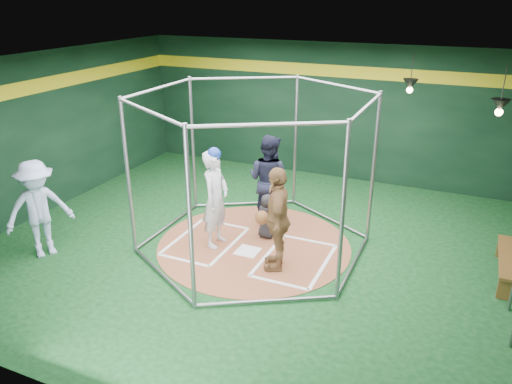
% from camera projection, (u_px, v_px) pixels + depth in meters
% --- Properties ---
extents(room_shell, '(10.10, 9.10, 3.53)m').
position_uv_depth(room_shell, '(254.00, 161.00, 9.21)').
color(room_shell, '#0B3313').
rests_on(room_shell, ground).
extents(clay_disc, '(3.80, 3.80, 0.01)m').
position_uv_depth(clay_disc, '(254.00, 245.00, 9.86)').
color(clay_disc, '#975437').
rests_on(clay_disc, ground).
extents(home_plate, '(0.43, 0.43, 0.01)m').
position_uv_depth(home_plate, '(248.00, 251.00, 9.60)').
color(home_plate, white).
rests_on(home_plate, clay_disc).
extents(batter_box_left, '(1.17, 1.77, 0.01)m').
position_uv_depth(batter_box_left, '(206.00, 241.00, 10.00)').
color(batter_box_left, white).
rests_on(batter_box_left, clay_disc).
extents(batter_box_right, '(1.17, 1.77, 0.01)m').
position_uv_depth(batter_box_right, '(295.00, 260.00, 9.28)').
color(batter_box_right, white).
rests_on(batter_box_right, clay_disc).
extents(batting_cage, '(4.05, 4.67, 3.00)m').
position_uv_depth(batting_cage, '(254.00, 174.00, 9.30)').
color(batting_cage, gray).
rests_on(batting_cage, ground).
extents(pendant_lamp_near, '(0.34, 0.34, 0.90)m').
position_uv_depth(pendant_lamp_near, '(410.00, 84.00, 11.06)').
color(pendant_lamp_near, black).
rests_on(pendant_lamp_near, room_shell).
extents(pendant_lamp_far, '(0.34, 0.34, 0.90)m').
position_uv_depth(pendant_lamp_far, '(500.00, 106.00, 9.03)').
color(pendant_lamp_far, black).
rests_on(pendant_lamp_far, room_shell).
extents(batter_figure, '(0.47, 0.71, 1.99)m').
position_uv_depth(batter_figure, '(215.00, 198.00, 9.53)').
color(batter_figure, silver).
rests_on(batter_figure, clay_disc).
extents(visitor_leopard, '(0.81, 1.21, 1.91)m').
position_uv_depth(visitor_leopard, '(277.00, 219.00, 8.73)').
color(visitor_leopard, '#AD7E4A').
rests_on(visitor_leopard, clay_disc).
extents(catcher_figure, '(0.47, 0.55, 0.93)m').
position_uv_depth(catcher_figure, '(266.00, 216.00, 9.96)').
color(catcher_figure, black).
rests_on(catcher_figure, clay_disc).
extents(umpire, '(1.05, 0.87, 1.95)m').
position_uv_depth(umpire, '(269.00, 180.00, 10.47)').
color(umpire, black).
rests_on(umpire, clay_disc).
extents(bystander_blue, '(1.22, 1.40, 1.87)m').
position_uv_depth(bystander_blue, '(39.00, 209.00, 9.19)').
color(bystander_blue, '#AFC2E8').
rests_on(bystander_blue, ground).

